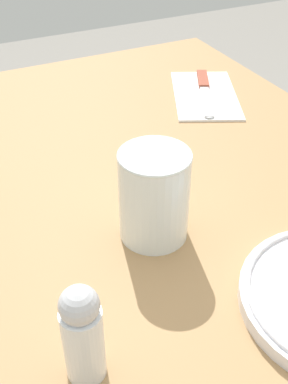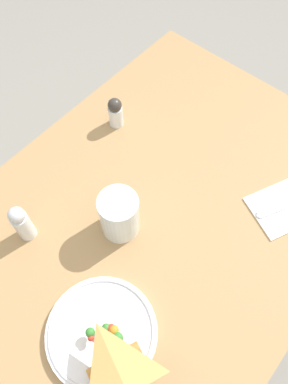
{
  "view_description": "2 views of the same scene",
  "coord_description": "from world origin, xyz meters",
  "px_view_note": "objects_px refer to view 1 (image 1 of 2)",
  "views": [
    {
      "loc": [
        0.37,
        -0.25,
        1.18
      ],
      "look_at": [
        -0.06,
        -0.04,
        0.82
      ],
      "focal_mm": 45.0,
      "sensor_mm": 36.0,
      "label": 1
    },
    {
      "loc": [
        0.19,
        0.22,
        1.53
      ],
      "look_at": [
        -0.1,
        -0.03,
        0.85
      ],
      "focal_mm": 35.0,
      "sensor_mm": 36.0,
      "label": 2
    }
  ],
  "objects_px": {
    "milk_glass": "(154,197)",
    "napkin_folded": "(205,95)",
    "salt_shaker": "(83,334)",
    "dining_table": "(189,299)",
    "butter_knife": "(205,90)"
  },
  "relations": [
    {
      "from": "dining_table",
      "to": "napkin_folded",
      "type": "height_order",
      "value": "napkin_folded"
    },
    {
      "from": "milk_glass",
      "to": "napkin_folded",
      "type": "xyz_separation_m",
      "value": [
        -0.3,
        0.26,
        -0.05
      ]
    },
    {
      "from": "butter_knife",
      "to": "salt_shaker",
      "type": "height_order",
      "value": "salt_shaker"
    },
    {
      "from": "napkin_folded",
      "to": "milk_glass",
      "type": "bearing_deg",
      "value": -40.82
    },
    {
      "from": "dining_table",
      "to": "milk_glass",
      "type": "bearing_deg",
      "value": -125.22
    },
    {
      "from": "dining_table",
      "to": "milk_glass",
      "type": "relative_size",
      "value": 10.63
    },
    {
      "from": "dining_table",
      "to": "milk_glass",
      "type": "height_order",
      "value": "milk_glass"
    },
    {
      "from": "milk_glass",
      "to": "salt_shaker",
      "type": "bearing_deg",
      "value": -44.55
    },
    {
      "from": "salt_shaker",
      "to": "napkin_folded",
      "type": "bearing_deg",
      "value": 137.93
    },
    {
      "from": "salt_shaker",
      "to": "dining_table",
      "type": "bearing_deg",
      "value": 121.85
    },
    {
      "from": "dining_table",
      "to": "salt_shaker",
      "type": "distance_m",
      "value": 0.27
    },
    {
      "from": "milk_glass",
      "to": "napkin_folded",
      "type": "bearing_deg",
      "value": 139.18
    },
    {
      "from": "napkin_folded",
      "to": "dining_table",
      "type": "bearing_deg",
      "value": -33.43
    },
    {
      "from": "milk_glass",
      "to": "napkin_folded",
      "type": "height_order",
      "value": "milk_glass"
    },
    {
      "from": "dining_table",
      "to": "napkin_folded",
      "type": "distance_m",
      "value": 0.41
    }
  ]
}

